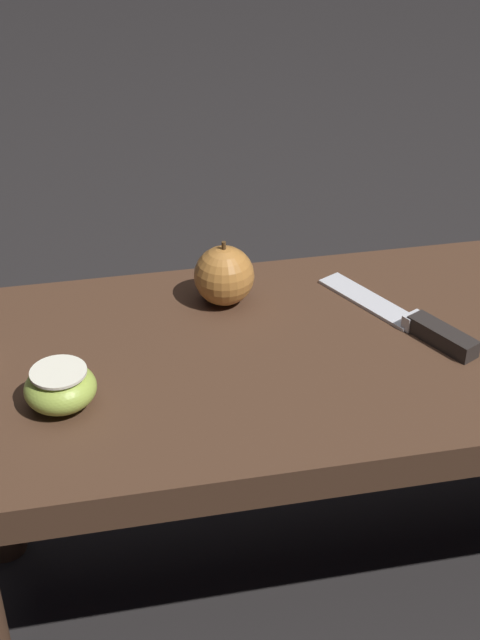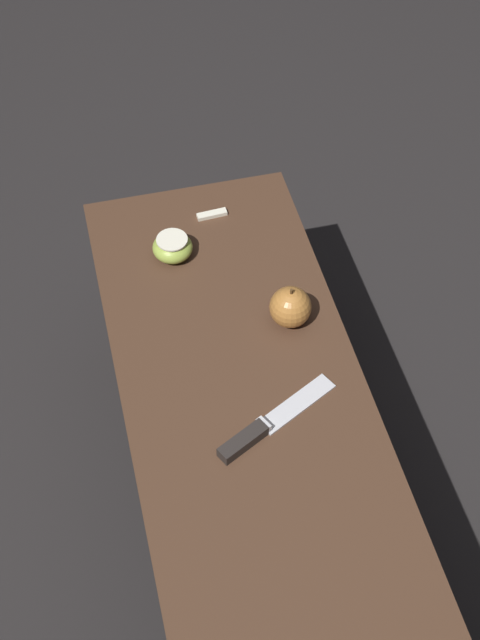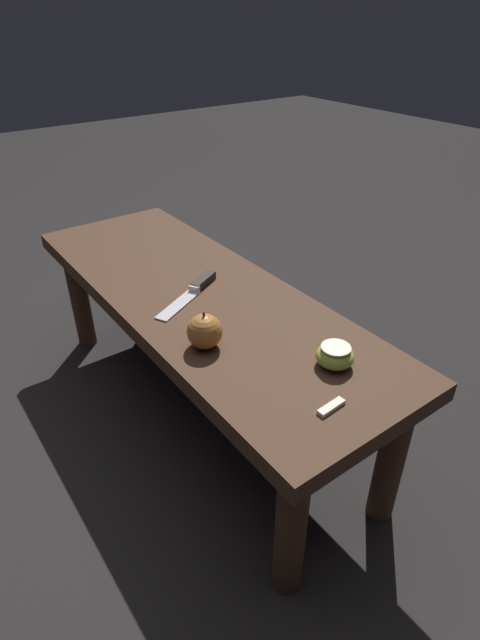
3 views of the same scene
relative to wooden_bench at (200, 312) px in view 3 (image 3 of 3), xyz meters
The scene contains 6 objects.
ground_plane 0.32m from the wooden_bench, ahead, with size 8.00×8.00×0.00m, color black.
wooden_bench is the anchor object (origin of this frame).
knife 0.07m from the wooden_bench, 133.06° to the right, with size 0.13×0.22×0.02m.
apple_whole 0.25m from the wooden_bench, 28.80° to the right, with size 0.07×0.07×0.08m.
apple_cut 0.41m from the wooden_bench, ahead, with size 0.07×0.07×0.04m.
apple_slice_near_knife 0.49m from the wooden_bench, ahead, with size 0.02×0.06×0.01m.
Camera 3 is at (0.90, -0.54, 0.97)m, focal length 28.00 mm.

